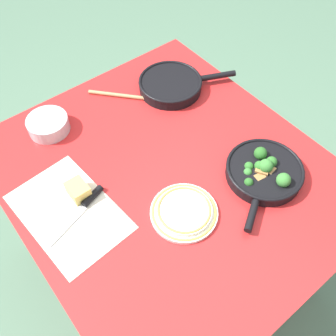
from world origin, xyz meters
name	(u,v)px	position (x,y,z in m)	size (l,w,h in m)	color
ground_plane	(168,258)	(0.00, 0.00, 0.00)	(14.00, 14.00, 0.00)	#51755B
dining_table_red	(168,184)	(0.00, 0.00, 0.66)	(1.16, 1.01, 0.74)	red
skillet_broccoli	(264,171)	(0.22, 0.24, 0.76)	(0.26, 0.34, 0.08)	black
skillet_eggs	(171,84)	(-0.32, 0.27, 0.76)	(0.26, 0.38, 0.05)	black
wooden_spoon	(139,98)	(-0.35, 0.14, 0.75)	(0.27, 0.25, 0.02)	tan
parchment_sheet	(69,212)	(-0.07, -0.35, 0.74)	(0.41, 0.28, 0.00)	silver
grater_knife	(83,206)	(-0.06, -0.30, 0.75)	(0.10, 0.24, 0.02)	silver
cheese_block	(78,191)	(-0.11, -0.29, 0.76)	(0.07, 0.06, 0.05)	#E0C15B
dinner_plate_stack	(184,211)	(0.16, -0.06, 0.75)	(0.22, 0.22, 0.03)	silver
prep_bowl_steel	(48,125)	(-0.43, -0.22, 0.76)	(0.15, 0.15, 0.05)	#B7B7BC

